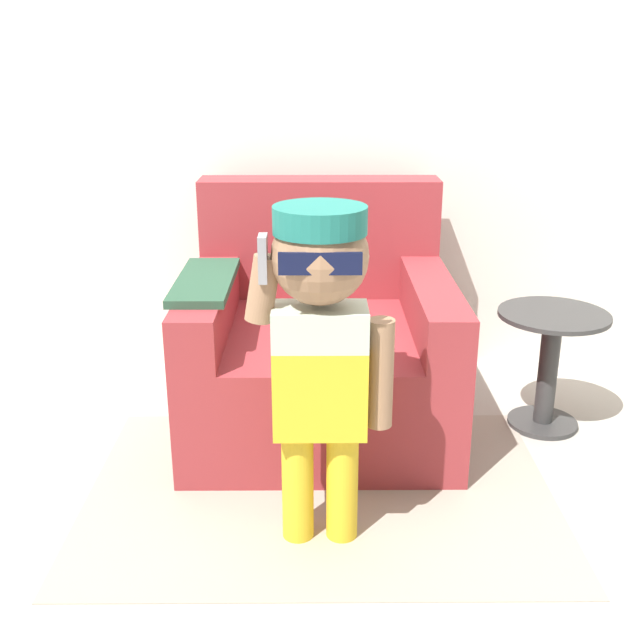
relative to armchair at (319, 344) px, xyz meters
name	(u,v)px	position (x,y,z in m)	size (l,w,h in m)	color
ground_plane	(356,439)	(0.15, -0.20, -0.33)	(10.00, 10.00, 0.00)	#ADA89E
wall_back	(352,88)	(0.15, 0.60, 0.97)	(10.00, 0.05, 2.60)	silver
armchair	(319,344)	(0.00, 0.00, 0.00)	(1.04, 1.04, 0.94)	maroon
person_child	(321,328)	(0.00, -0.84, 0.38)	(0.43, 0.32, 1.05)	gold
side_table	(549,358)	(0.92, -0.09, -0.03)	(0.43, 0.43, 0.49)	#333333
rug	(320,490)	(0.00, -0.58, -0.32)	(1.61, 1.14, 0.01)	#9E9384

